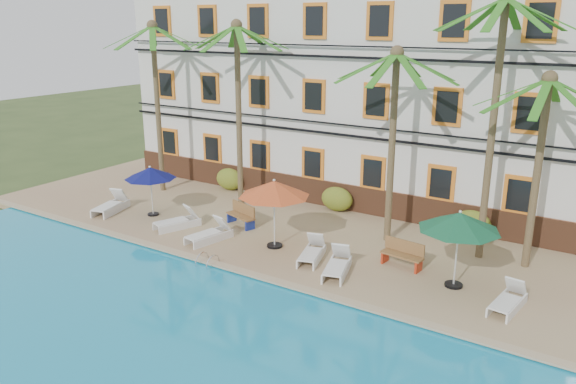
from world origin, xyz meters
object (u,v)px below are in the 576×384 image
Objects in this scene: palm_a at (156,84)px; palm_e at (541,142)px; palm_b at (238,89)px; bench_left at (242,215)px; palm_c at (393,118)px; lounger_f at (508,300)px; bench_right at (403,254)px; umbrella_red at (274,189)px; lounger_e at (337,265)px; lounger_a at (111,205)px; umbrella_blue at (150,173)px; pool_ladder at (208,264)px; umbrella_green at (459,222)px; lounger_c at (210,234)px; palm_d at (496,95)px; lounger_b at (178,221)px; lounger_d at (312,252)px.

palm_a is 1.23× the size of palm_e.
bench_left is at bearing -51.57° from palm_b.
palm_c is 4.02× the size of lounger_f.
palm_b is at bearing 179.06° from palm_e.
palm_c is 4.77× the size of bench_right.
bench_right is (-3.77, 1.18, 0.20)m from lounger_f.
umbrella_red is 3.76m from lounger_e.
umbrella_red is at bearing 3.85° from lounger_a.
umbrella_blue is 11.41m from bench_right.
umbrella_blue is 6.36m from pool_ladder.
pool_ladder is (7.84, -5.73, -5.31)m from palm_a.
umbrella_green is 9.44m from lounger_c.
umbrella_red reaches higher than lounger_a.
palm_d is at bearing 36.40° from pool_ladder.
lounger_f is (13.01, 0.22, -0.02)m from lounger_b.
umbrella_blue reaches higher than lounger_f.
lounger_b is at bearing -179.05° from lounger_f.
umbrella_red is at bearing 5.85° from lounger_b.
bench_left is (1.80, -2.27, -4.86)m from palm_b.
umbrella_red is at bearing 165.60° from lounger_e.
palm_a is 4.08× the size of lounger_e.
umbrella_green is 3.47× the size of pool_ladder.
lounger_f is (12.76, -3.72, -5.05)m from palm_b.
lounger_a is (-8.45, -0.57, -1.97)m from umbrella_red.
palm_e is at bearing 1.17° from palm_d.
lounger_b is 7.61m from lounger_e.
pool_ladder is at bearing -26.39° from umbrella_blue.
lounger_d is (-4.97, -3.50, -5.54)m from palm_d.
bench_right is at bearing -9.19° from palm_a.
bench_left reaches higher than lounger_d.
umbrella_red is at bearing 178.35° from lounger_f.
umbrella_blue is at bearing -124.54° from palm_b.
lounger_d is (-1.51, -3.22, -4.52)m from palm_c.
umbrella_blue is 9.82m from lounger_e.
palm_c is 8.55m from pool_ladder.
palm_e is 17.70m from lounger_a.
palm_a reaches higher than pool_ladder.
palm_b is at bearing 178.76° from palm_d.
bench_right is at bearing -2.07° from bench_left.
palm_b is 10.53m from bench_right.
lounger_a is at bearing -160.00° from umbrella_blue.
umbrella_blue reaches higher than pool_ladder.
palm_c is at bearing 23.59° from lounger_b.
palm_c reaches higher than lounger_c.
palm_e is at bearing 37.77° from lounger_e.
umbrella_green reaches higher than pool_ladder.
bench_left is (-5.54, 1.99, 0.18)m from lounger_e.
lounger_f is 3.95m from bench_right.
umbrella_red reaches higher than lounger_b.
palm_e reaches higher than lounger_f.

